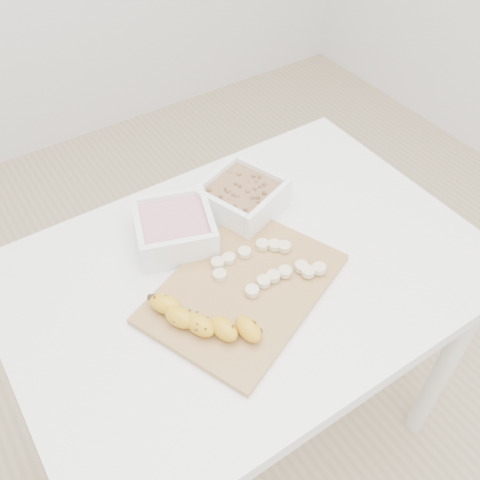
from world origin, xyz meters
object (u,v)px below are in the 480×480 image
banana (207,320)px  bowl_yogurt (175,229)px  cutting_board (244,288)px  table (247,296)px  bowl_granola (242,197)px

banana → bowl_yogurt: bearing=49.7°
bowl_yogurt → cutting_board: 0.21m
banana → table: bearing=4.6°
bowl_granola → cutting_board: bowl_granola is taller
bowl_yogurt → bowl_granola: same height
table → cutting_board: cutting_board is taller
cutting_board → banana: bearing=-158.6°
bowl_granola → cutting_board: (-0.13, -0.20, -0.03)m
table → cutting_board: size_ratio=2.57×
table → banana: 0.22m
bowl_yogurt → bowl_granola: (0.18, 0.01, 0.00)m
table → bowl_granola: bowl_granola is taller
bowl_yogurt → cutting_board: bearing=-76.5°
bowl_yogurt → cutting_board: size_ratio=0.54×
cutting_board → bowl_yogurt: bearing=103.5°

